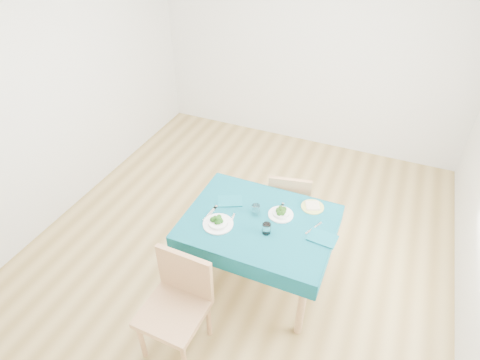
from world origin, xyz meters
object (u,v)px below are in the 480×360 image
at_px(side_plate, 312,207).
at_px(table, 258,253).
at_px(chair_far, 290,199).
at_px(chair_near, 171,301).
at_px(bowl_near, 218,221).
at_px(bowl_far, 281,212).

bearing_deg(side_plate, table, -137.02).
bearing_deg(chair_far, side_plate, 118.02).
xyz_separation_m(table, chair_far, (0.06, 0.68, 0.10)).
bearing_deg(chair_near, bowl_near, 86.12).
bearing_deg(side_plate, bowl_near, -142.05).
bearing_deg(chair_far, chair_near, 63.31).
height_order(chair_near, side_plate, chair_near).
bearing_deg(bowl_far, side_plate, 42.49).
bearing_deg(bowl_near, side_plate, 37.95).
height_order(bowl_far, side_plate, bowl_far).
relative_size(table, chair_far, 1.24).
height_order(chair_far, bowl_near, chair_far).
xyz_separation_m(bowl_near, bowl_far, (0.43, 0.30, -0.01)).
bearing_deg(table, chair_near, -112.91).
height_order(table, bowl_far, bowl_far).
bearing_deg(bowl_near, chair_near, -95.50).
relative_size(chair_near, bowl_near, 4.60).
xyz_separation_m(chair_far, bowl_far, (0.08, -0.55, 0.31)).
relative_size(chair_near, side_plate, 5.89).
relative_size(chair_far, side_plate, 5.02).
bearing_deg(table, side_plate, 42.98).
distance_m(table, side_plate, 0.62).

